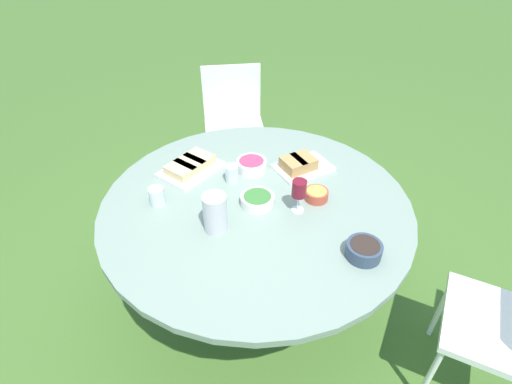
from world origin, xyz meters
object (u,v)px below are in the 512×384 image
Objects in this scene: wine_glass at (299,190)px; water_pitcher at (215,213)px; dining_table at (256,214)px; chair_near_right at (234,117)px.

water_pitcher is at bearing 86.04° from wine_glass.
wine_glass reaches higher than dining_table.
chair_near_right is at bearing -6.93° from wine_glass.
chair_near_right is at bearing -22.58° from water_pitcher.
chair_near_right reaches higher than dining_table.
water_pitcher is (-1.34, 0.56, 0.29)m from chair_near_right.
wine_glass is at bearing 173.07° from chair_near_right.
dining_table is 8.21× the size of water_pitcher.
water_pitcher reaches higher than chair_near_right.
dining_table is 0.31m from water_pitcher.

